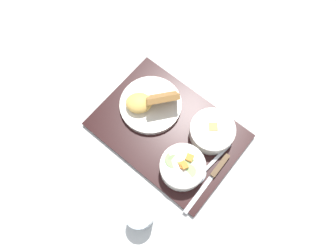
% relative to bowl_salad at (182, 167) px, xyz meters
% --- Properties ---
extents(ground_plane, '(4.00, 4.00, 0.00)m').
position_rel_bowl_salad_xyz_m(ground_plane, '(0.11, -0.07, -0.05)').
color(ground_plane, silver).
extents(serving_tray, '(0.42, 0.30, 0.02)m').
position_rel_bowl_salad_xyz_m(serving_tray, '(0.11, -0.07, -0.04)').
color(serving_tray, black).
rests_on(serving_tray, ground_plane).
extents(bowl_salad, '(0.12, 0.12, 0.07)m').
position_rel_bowl_salad_xyz_m(bowl_salad, '(0.00, 0.00, 0.00)').
color(bowl_salad, silver).
rests_on(bowl_salad, serving_tray).
extents(bowl_soup, '(0.13, 0.13, 0.05)m').
position_rel_bowl_salad_xyz_m(bowl_soup, '(-0.00, -0.14, -0.00)').
color(bowl_soup, silver).
rests_on(bowl_soup, serving_tray).
extents(plate_main, '(0.18, 0.18, 0.09)m').
position_rel_bowl_salad_xyz_m(plate_main, '(0.19, -0.09, -0.01)').
color(plate_main, silver).
rests_on(plate_main, serving_tray).
extents(knife, '(0.02, 0.20, 0.01)m').
position_rel_bowl_salad_xyz_m(knife, '(-0.08, -0.05, -0.03)').
color(knife, silver).
rests_on(knife, serving_tray).
extents(spoon, '(0.04, 0.16, 0.01)m').
position_rel_bowl_salad_xyz_m(spoon, '(-0.05, -0.03, -0.03)').
color(spoon, silver).
rests_on(spoon, serving_tray).
extents(glass_water, '(0.07, 0.07, 0.09)m').
position_rel_bowl_salad_xyz_m(glass_water, '(0.01, 0.17, -0.01)').
color(glass_water, silver).
rests_on(glass_water, ground_plane).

